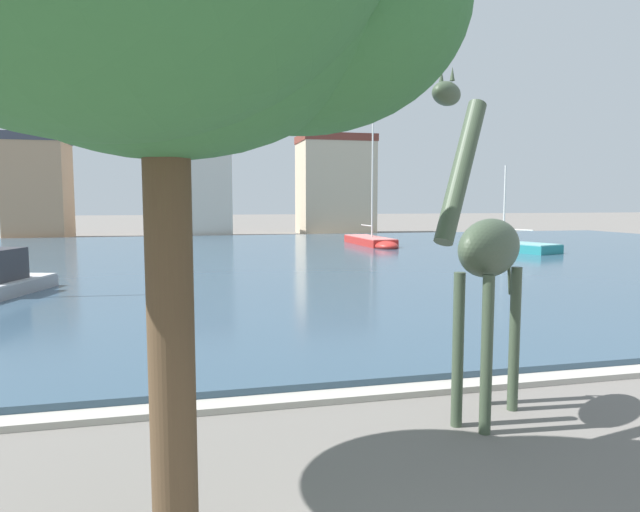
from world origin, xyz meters
The scene contains 8 objects.
harbor_water centered at (0.00, 30.06, 0.13)m, with size 86.82×45.95×0.25m, color #334C60.
quay_edge_coping centered at (0.00, 6.84, 0.06)m, with size 86.82×0.50×0.12m, color #ADA89E.
giraffe_statue centered at (2.83, 5.35, 2.73)m, with size 2.65×2.27×5.35m.
sailboat_teal centered at (19.21, 31.75, 0.44)m, with size 4.50×7.96×6.00m.
sailboat_red centered at (11.96, 37.70, 0.46)m, with size 2.07×8.09×9.37m.
townhouse_corner_house centered at (-15.54, 56.41, 4.99)m, with size 5.48×5.77×9.94m.
townhouse_end_terrace centered at (-1.10, 56.12, 4.96)m, with size 7.75×5.56×9.89m.
townhouse_narrow_midrow centered at (14.42, 57.99, 5.42)m, with size 8.07×6.00×10.80m.
Camera 1 is at (-1.82, -2.68, 3.59)m, focal length 31.50 mm.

